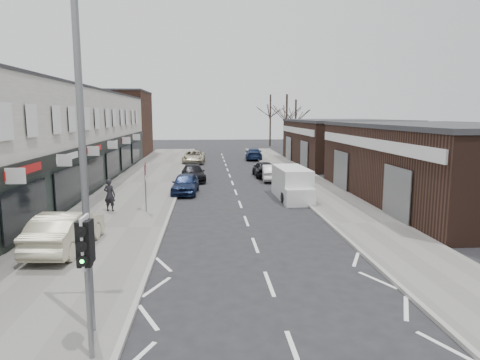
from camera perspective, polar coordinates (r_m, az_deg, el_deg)
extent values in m
plane|color=black|center=(12.04, 5.34, -17.20)|extent=(160.00, 160.00, 0.00)
cube|color=slate|center=(33.43, -12.65, -0.43)|extent=(5.50, 64.00, 0.12)
cube|color=slate|center=(33.95, 8.71, -0.18)|extent=(3.50, 64.00, 0.12)
cube|color=silver|center=(32.37, -25.46, 4.86)|extent=(8.00, 41.00, 7.10)
cube|color=#42261C|center=(56.88, -16.25, 7.12)|extent=(8.00, 10.00, 8.00)
cube|color=#331E17|center=(28.71, 25.77, 1.85)|extent=(10.00, 18.00, 4.50)
cube|color=#331E17|center=(47.02, 13.53, 4.82)|extent=(10.00, 16.00, 4.50)
cylinder|color=slate|center=(9.73, -19.57, -13.75)|extent=(0.12, 0.12, 3.00)
cube|color=silver|center=(9.39, -19.90, -7.81)|extent=(0.05, 0.55, 1.10)
cube|color=black|center=(9.28, -20.09, -8.02)|extent=(0.28, 0.22, 0.95)
sphere|color=#0CE533|center=(9.26, -20.20, -10.01)|extent=(0.18, 0.18, 0.18)
cube|color=black|center=(9.50, -19.70, -7.61)|extent=(0.26, 0.20, 0.90)
cylinder|color=slate|center=(10.32, -20.16, 1.86)|extent=(0.16, 0.16, 8.00)
cylinder|color=slate|center=(23.24, -12.48, -1.11)|extent=(0.07, 0.07, 2.50)
cube|color=white|center=(23.14, -12.41, 0.36)|extent=(0.04, 0.45, 0.25)
cube|color=white|center=(27.28, 6.88, -0.36)|extent=(1.91, 4.33, 1.95)
cube|color=white|center=(24.94, 7.98, -2.33)|extent=(1.75, 0.80, 1.02)
cylinder|color=black|center=(25.80, 5.77, -2.34)|extent=(0.20, 0.65, 0.65)
cylinder|color=black|center=(26.12, 9.20, -2.27)|extent=(0.20, 0.65, 0.65)
cylinder|color=black|center=(28.70, 4.73, -1.19)|extent=(0.20, 0.65, 0.65)
cylinder|color=black|center=(28.99, 7.83, -1.15)|extent=(0.20, 0.65, 0.65)
imported|color=#C0BB99|center=(17.73, -22.21, -6.24)|extent=(1.92, 4.69, 1.51)
imported|color=black|center=(23.92, -16.99, -1.92)|extent=(0.73, 0.59, 1.75)
imported|color=#162245|center=(28.76, -7.31, -0.49)|extent=(1.87, 4.12, 1.37)
imported|color=black|center=(34.25, -6.25, 0.92)|extent=(2.19, 4.54, 1.27)
imported|color=#B9B194|center=(46.74, -6.19, 3.07)|extent=(2.44, 5.02, 1.37)
imported|color=silver|center=(34.35, 4.14, 0.99)|extent=(1.64, 4.01, 1.29)
imported|color=black|center=(36.50, 3.17, 1.52)|extent=(1.69, 4.03, 1.36)
imported|color=#152141|center=(50.19, 1.84, 3.49)|extent=(2.24, 4.80, 1.35)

